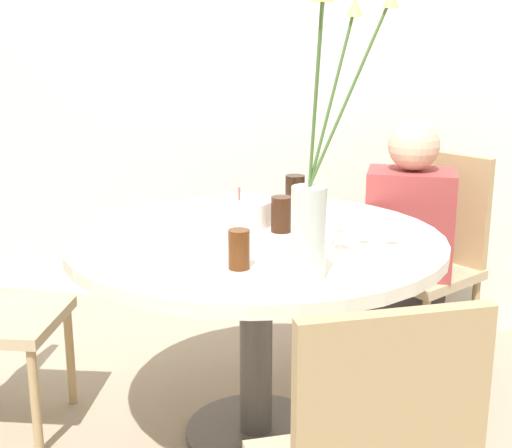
{
  "coord_description": "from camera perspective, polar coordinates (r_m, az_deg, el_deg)",
  "views": [
    {
      "loc": [
        0.48,
        -2.16,
        1.36
      ],
      "look_at": [
        0.0,
        0.0,
        0.77
      ],
      "focal_mm": 50.0,
      "sensor_mm": 36.0,
      "label": 1
    }
  ],
  "objects": [
    {
      "name": "flower_vase",
      "position": [
        1.85,
        4.64,
        2.21
      ],
      "size": [
        0.25,
        0.22,
        0.76
      ],
      "color": "silver",
      "rests_on": "dining_table"
    },
    {
      "name": "side_plate",
      "position": [
        2.13,
        -9.45,
        -2.42
      ],
      "size": [
        0.19,
        0.19,
        0.01
      ],
      "color": "silver",
      "rests_on": "dining_table"
    },
    {
      "name": "drink_glass_0",
      "position": [
        2.73,
        3.14,
        2.76
      ],
      "size": [
        0.07,
        0.07,
        0.11
      ],
      "color": "black",
      "rests_on": "dining_table"
    },
    {
      "name": "dining_table",
      "position": [
        2.34,
        0.0,
        -3.88
      ],
      "size": [
        1.22,
        1.22,
        0.73
      ],
      "color": "silver",
      "rests_on": "ground_plane"
    },
    {
      "name": "chair_far_back",
      "position": [
        3.06,
        13.86,
        -1.96
      ],
      "size": [
        0.56,
        0.56,
        0.88
      ],
      "rotation": [
        0.0,
        0.0,
        -0.64
      ],
      "color": "tan",
      "rests_on": "ground_plane"
    },
    {
      "name": "drink_glass_2",
      "position": [
        2.34,
        2.04,
        0.78
      ],
      "size": [
        0.07,
        0.07,
        0.12
      ],
      "color": "#33190C",
      "rests_on": "dining_table"
    },
    {
      "name": "drink_glass_1",
      "position": [
        1.97,
        -1.37,
        -2.04
      ],
      "size": [
        0.06,
        0.06,
        0.11
      ],
      "color": "#51280F",
      "rests_on": "dining_table"
    },
    {
      "name": "wall_back",
      "position": [
        3.39,
        4.49,
        13.91
      ],
      "size": [
        8.0,
        0.05,
        2.6
      ],
      "color": "silver",
      "rests_on": "ground_plane"
    },
    {
      "name": "ground_plane",
      "position": [
        2.6,
        0.0,
        -16.56
      ],
      "size": [
        16.0,
        16.0,
        0.0
      ],
      "primitive_type": "plane",
      "color": "gray"
    },
    {
      "name": "birthday_cake",
      "position": [
        2.43,
        -1.34,
        0.92
      ],
      "size": [
        0.22,
        0.22,
        0.13
      ],
      "color": "white",
      "rests_on": "dining_table"
    },
    {
      "name": "person_guest",
      "position": [
        2.94,
        12.02,
        -2.61
      ],
      "size": [
        0.34,
        0.24,
        1.04
      ],
      "color": "#383333",
      "rests_on": "ground_plane"
    }
  ]
}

